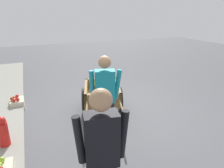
# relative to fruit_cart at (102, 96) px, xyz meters

# --- Properties ---
(ground_plane) EXTENTS (24.00, 24.00, 0.00)m
(ground_plane) POSITION_rel_fruit_cart_xyz_m (-0.24, -0.33, -0.44)
(ground_plane) COLOR #56565B
(fruit_cart) EXTENTS (1.80, 1.21, 0.74)m
(fruit_cart) POSITION_rel_fruit_cart_xyz_m (0.00, 0.00, 0.00)
(fruit_cart) COLOR olive
(fruit_cart) RESTS_ON ground
(vendor_person) EXTENTS (0.29, 0.55, 1.63)m
(vendor_person) POSITION_rel_fruit_cart_xyz_m (-1.09, 0.33, 0.54)
(vendor_person) COLOR black
(vendor_person) RESTS_ON ground
(cyclist_person) EXTENTS (0.26, 0.56, 1.65)m
(cyclist_person) POSITION_rel_fruit_cart_xyz_m (-2.54, 0.92, 0.56)
(cyclist_person) COLOR #4C4742
(cyclist_person) RESTS_ON ground
(dog) EXTENTS (0.63, 0.35, 0.40)m
(dog) POSITION_rel_fruit_cart_xyz_m (2.54, -1.06, -0.17)
(dog) COLOR beige
(dog) RESTS_ON ground
(fire_hydrant) EXTENTS (0.25, 0.25, 0.67)m
(fire_hydrant) POSITION_rel_fruit_cart_xyz_m (-0.69, 2.06, -0.11)
(fire_hydrant) COLOR red
(fire_hydrant) RESTS_ON ground
(plastic_bucket) EXTENTS (0.27, 0.27, 0.24)m
(plastic_bucket) POSITION_rel_fruit_cart_xyz_m (1.11, -0.74, -0.32)
(plastic_bucket) COLOR orange
(plastic_bucket) RESTS_ON ground
(mixed_fruit_crate) EXTENTS (0.44, 0.32, 0.31)m
(mixed_fruit_crate) POSITION_rel_fruit_cart_xyz_m (1.08, 1.90, -0.31)
(mixed_fruit_crate) COLOR beige
(mixed_fruit_crate) RESTS_ON ground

